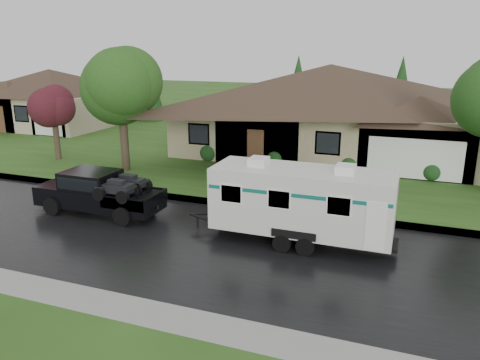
% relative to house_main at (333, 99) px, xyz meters
% --- Properties ---
extents(ground, '(140.00, 140.00, 0.00)m').
position_rel_house_main_xyz_m(ground, '(-2.29, -13.84, -3.59)').
color(ground, '#2B4E18').
rests_on(ground, ground).
extents(road, '(140.00, 8.00, 0.01)m').
position_rel_house_main_xyz_m(road, '(-2.29, -15.84, -3.59)').
color(road, black).
rests_on(road, ground).
extents(curb, '(140.00, 0.50, 0.15)m').
position_rel_house_main_xyz_m(curb, '(-2.29, -11.59, -3.52)').
color(curb, gray).
rests_on(curb, ground).
extents(lawn, '(140.00, 26.00, 0.15)m').
position_rel_house_main_xyz_m(lawn, '(-2.29, 1.16, -3.52)').
color(lawn, '#2B4E18').
rests_on(lawn, ground).
extents(house_main, '(19.44, 10.80, 6.90)m').
position_rel_house_main_xyz_m(house_main, '(0.00, 0.00, 0.00)').
color(house_main, gray).
rests_on(house_main, lawn).
extents(house_far, '(10.80, 8.64, 5.80)m').
position_rel_house_main_xyz_m(house_far, '(-24.07, 2.02, -0.62)').
color(house_far, tan).
rests_on(house_far, lawn).
extents(tree_left_green, '(4.12, 4.12, 6.82)m').
position_rel_house_main_xyz_m(tree_left_green, '(-10.02, -8.32, 1.29)').
color(tree_left_green, '#382B1E').
rests_on(tree_left_green, lawn).
extents(tree_red, '(2.78, 2.78, 4.61)m').
position_rel_house_main_xyz_m(tree_red, '(-15.40, -7.56, -0.25)').
color(tree_red, '#382B1E').
rests_on(tree_red, lawn).
extents(shrub_row, '(13.60, 1.00, 1.00)m').
position_rel_house_main_xyz_m(shrub_row, '(-0.29, -4.54, -2.94)').
color(shrub_row, '#143814').
rests_on(shrub_row, lawn).
extents(pickup_truck, '(5.45, 2.07, 1.82)m').
position_rel_house_main_xyz_m(pickup_truck, '(-7.36, -14.40, -2.62)').
color(pickup_truck, black).
rests_on(pickup_truck, ground).
extents(travel_trailer, '(6.72, 2.36, 3.01)m').
position_rel_house_main_xyz_m(travel_trailer, '(1.44, -14.40, -1.99)').
color(travel_trailer, silver).
rests_on(travel_trailer, ground).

